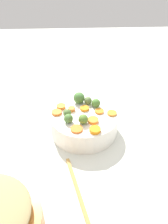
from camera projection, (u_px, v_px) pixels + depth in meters
The scene contains 17 objects.
tabletop at pixel (94, 131), 0.86m from camera, with size 2.40×2.40×0.02m, color silver.
serving_bowl_carrots at pixel (84, 123), 0.82m from camera, with size 0.24×0.24×0.08m, color white.
carrot_slice_0 at pixel (57, 112), 0.80m from camera, with size 0.04×0.04×0.01m, color orange.
carrot_slice_1 at pixel (99, 112), 0.81m from camera, with size 0.03×0.03×0.01m, color orange.
carrot_slice_2 at pixel (95, 130), 0.73m from camera, with size 0.04×0.04×0.01m, color orange.
carrot_slice_3 at pixel (112, 113), 0.80m from camera, with size 0.03×0.03×0.01m, color orange.
carrot_slice_4 at pixel (77, 129), 0.74m from camera, with size 0.04×0.04×0.01m, color orange.
carrot_slice_5 at pixel (72, 109), 0.82m from camera, with size 0.02×0.02×0.01m, color orange.
carrot_slice_6 at pixel (61, 107), 0.83m from camera, with size 0.03×0.03×0.01m, color orange.
carrot_slice_7 at pixel (93, 120), 0.77m from camera, with size 0.04×0.04×0.01m, color orange.
carrot_slice_8 at pixel (85, 108), 0.82m from camera, with size 0.03×0.03×0.01m, color orange.
brussels_sprout_0 at pixel (79, 98), 0.85m from camera, with size 0.04×0.04×0.04m, color #477937.
brussels_sprout_1 at pixel (68, 118), 0.76m from camera, with size 0.03×0.03×0.03m, color #4B7536.
brussels_sprout_2 at pixel (67, 113), 0.78m from camera, with size 0.03×0.03×0.03m, color #56763B.
brussels_sprout_3 at pixel (83, 119), 0.75m from camera, with size 0.03×0.03×0.03m, color #598131.
brussels_sprout_4 at pixel (88, 101), 0.84m from camera, with size 0.03×0.03×0.03m, color #5E7540.
brussels_sprout_5 at pixel (96, 103), 0.83m from camera, with size 0.03×0.03×0.03m, color #4E8035.
Camera 1 is at (0.64, -0.07, 0.59)m, focal length 36.90 mm.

